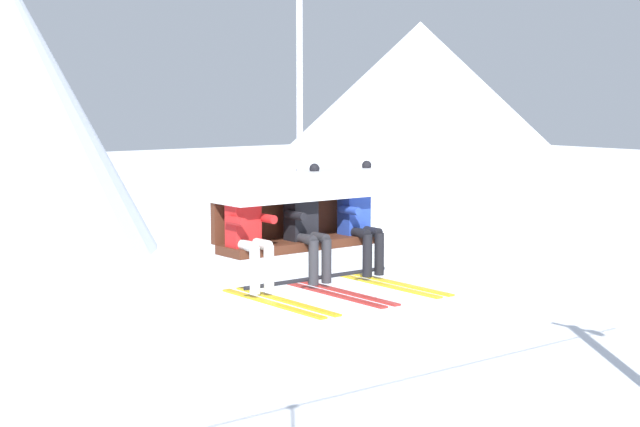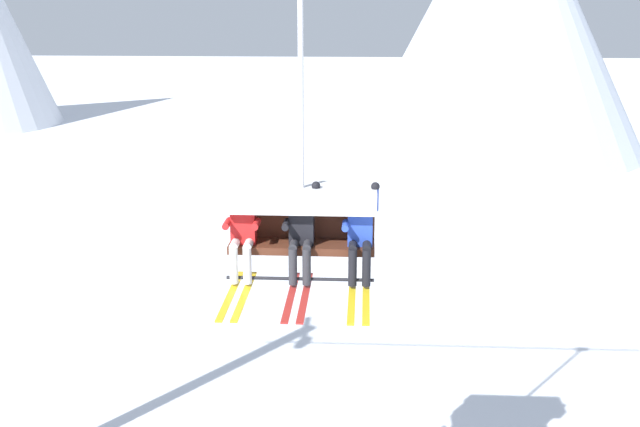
{
  "view_description": "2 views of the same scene",
  "coord_description": "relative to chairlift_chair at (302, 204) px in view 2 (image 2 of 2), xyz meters",
  "views": [
    {
      "loc": [
        -7.1,
        -9.36,
        7.05
      ],
      "look_at": [
        -0.52,
        -0.92,
        5.73
      ],
      "focal_mm": 55.0,
      "sensor_mm": 36.0,
      "label": 1
    },
    {
      "loc": [
        0.09,
        -10.77,
        8.62
      ],
      "look_at": [
        -0.47,
        -0.8,
        5.85
      ],
      "focal_mm": 45.0,
      "sensor_mm": 36.0,
      "label": 2
    }
  ],
  "objects": [
    {
      "name": "mountain_peak_central",
      "position": [
        8.14,
        34.92,
        1.85
      ],
      "size": [
        15.91,
        15.91,
        15.62
      ],
      "color": "silver",
      "rests_on": "ground_plane"
    },
    {
      "name": "chairlift_chair",
      "position": [
        0.0,
        0.0,
        0.0
      ],
      "size": [
        1.94,
        0.74,
        4.29
      ],
      "color": "#512819"
    },
    {
      "name": "skier_red",
      "position": [
        -0.76,
        -0.22,
        -0.35
      ],
      "size": [
        0.46,
        1.7,
        1.23
      ],
      "color": "red"
    },
    {
      "name": "skier_black",
      "position": [
        0.0,
        -0.21,
        -0.33
      ],
      "size": [
        0.48,
        1.7,
        1.34
      ],
      "color": "black"
    },
    {
      "name": "skier_blue",
      "position": [
        0.76,
        -0.21,
        -0.33
      ],
      "size": [
        0.48,
        1.7,
        1.34
      ],
      "color": "#2847B7"
    }
  ]
}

